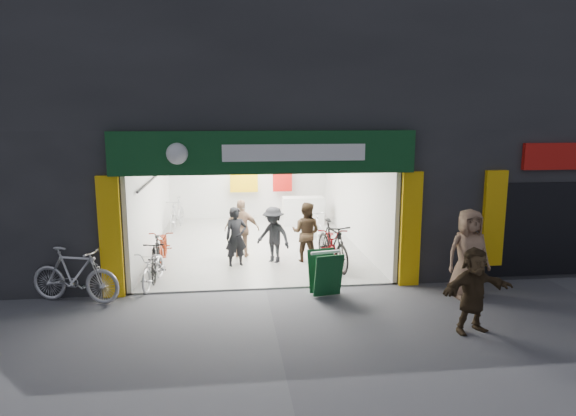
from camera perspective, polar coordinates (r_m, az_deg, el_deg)
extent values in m
plane|color=#56565B|center=(11.53, -2.46, -9.05)|extent=(60.00, 60.00, 0.00)
cube|color=#232326|center=(16.06, -0.35, 17.24)|extent=(16.00, 10.00, 4.50)
cube|color=#232326|center=(16.66, -23.17, 2.36)|extent=(5.00, 10.00, 3.50)
cube|color=#232326|center=(17.37, 16.31, 3.08)|extent=(6.00, 10.00, 3.50)
cube|color=#9E9E99|center=(15.35, -3.62, -4.02)|extent=(6.00, 8.00, 0.04)
cube|color=silver|center=(19.09, -4.38, 3.65)|extent=(6.00, 0.20, 3.20)
cube|color=silver|center=(15.16, -14.89, 1.56)|extent=(0.10, 8.00, 3.20)
cube|color=silver|center=(15.48, 7.29, 2.00)|extent=(0.10, 8.00, 3.20)
cube|color=white|center=(14.88, -3.76, 8.12)|extent=(6.00, 8.00, 0.10)
cube|color=black|center=(10.99, -2.64, 7.84)|extent=(6.00, 0.30, 0.30)
cube|color=#0E3E20|center=(10.78, -2.54, 6.19)|extent=(6.40, 0.25, 0.90)
cube|color=white|center=(10.71, 0.74, 6.17)|extent=(3.00, 0.02, 0.35)
cube|color=yellow|center=(11.35, -19.11, -3.12)|extent=(0.45, 0.12, 2.60)
cube|color=yellow|center=(11.80, 13.46, -2.32)|extent=(0.45, 0.12, 2.60)
cube|color=yellow|center=(12.57, 21.87, -1.09)|extent=(0.50, 0.12, 2.20)
cube|color=red|center=(13.23, 28.40, 5.09)|extent=(2.00, 0.12, 0.60)
cube|color=black|center=(13.33, 26.62, -2.14)|extent=(3.00, 0.06, 2.20)
cylinder|color=black|center=(14.49, -14.80, 3.17)|extent=(0.06, 5.00, 0.06)
cube|color=silver|center=(17.86, 1.68, -0.37)|extent=(1.40, 0.60, 1.00)
cube|color=white|center=(12.09, -3.02, 7.26)|extent=(1.30, 0.35, 0.04)
cube|color=white|center=(13.88, -3.53, 7.67)|extent=(1.30, 0.35, 0.04)
cube|color=white|center=(15.68, -3.92, 7.98)|extent=(1.30, 0.35, 0.04)
cube|color=white|center=(17.48, -4.23, 8.22)|extent=(1.30, 0.35, 0.04)
imported|color=silver|center=(12.06, -14.71, -6.38)|extent=(0.78, 1.69, 0.85)
imported|color=black|center=(12.51, -14.43, -5.46)|extent=(0.47, 1.64, 0.99)
imported|color=maroon|center=(13.85, -13.68, -4.06)|extent=(0.65, 1.74, 0.90)
imported|color=#B0B0B4|center=(17.62, -12.23, -0.63)|extent=(0.79, 1.85, 1.08)
imported|color=black|center=(12.98, 4.98, -4.08)|extent=(0.91, 2.07, 1.20)
imported|color=maroon|center=(13.16, 4.82, -4.18)|extent=(1.00, 2.12, 1.07)
imported|color=silver|center=(15.66, 2.90, -1.88)|extent=(0.69, 1.75, 1.02)
imported|color=silver|center=(11.47, -22.59, -6.88)|extent=(2.04, 1.12, 1.18)
imported|color=black|center=(13.02, -5.79, -3.27)|extent=(0.65, 0.52, 1.55)
imported|color=#3A291A|center=(13.37, 2.02, -2.74)|extent=(0.96, 0.88, 1.60)
imported|color=black|center=(13.27, -1.63, -3.06)|extent=(1.10, 1.05, 1.50)
imported|color=#9B765A|center=(13.81, -5.14, -2.36)|extent=(0.99, 0.53, 1.60)
imported|color=#8D6B52|center=(11.46, 19.38, -4.79)|extent=(0.96, 0.65, 1.90)
imported|color=#3C2C1B|center=(9.74, 19.91, -8.58)|extent=(1.50, 0.76, 1.55)
cube|color=#10421F|center=(10.89, 4.54, -7.50)|extent=(0.64, 0.34, 0.93)
cube|color=#10421F|center=(11.24, 3.77, -6.91)|extent=(0.64, 0.34, 0.93)
cube|color=white|center=(10.93, 4.18, -4.93)|extent=(0.64, 0.18, 0.06)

